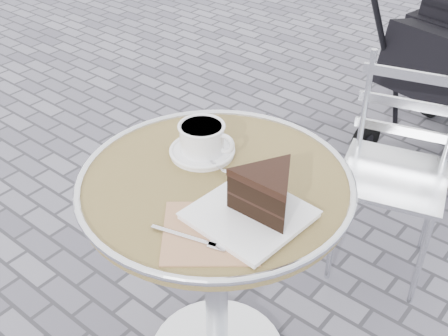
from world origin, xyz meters
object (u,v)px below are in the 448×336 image
Objects in this scene: cappuccino_set at (203,141)px; bistro_chair at (401,145)px; cake_plate_set at (262,197)px; cafe_table at (216,228)px.

bistro_chair is (0.28, 0.75, -0.27)m from cappuccino_set.
cake_plate_set reaches higher than bistro_chair.
cafe_table is 0.29m from cake_plate_set.
cake_plate_set is at bearing -106.36° from bistro_chair.
bistro_chair is at bearing 77.94° from cafe_table.
cafe_table is 0.84m from bistro_chair.
cappuccino_set is 0.25× the size of bistro_chair.
cappuccino_set is 0.30m from cake_plate_set.
cake_plate_set is (0.18, -0.04, 0.22)m from cafe_table.
cappuccino_set is 0.84m from bistro_chair.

